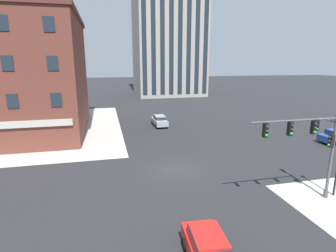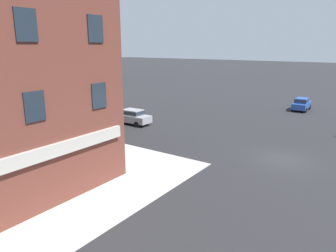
% 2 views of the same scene
% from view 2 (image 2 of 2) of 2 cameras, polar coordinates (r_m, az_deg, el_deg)
% --- Properties ---
extents(ground_plane, '(320.00, 320.00, 0.00)m').
position_cam_2_polar(ground_plane, '(26.14, 19.77, -5.70)').
color(ground_plane, '#262628').
extents(car_main_northbound_near, '(1.97, 4.44, 1.68)m').
position_cam_2_polar(car_main_northbound_near, '(35.47, -6.49, 1.77)').
color(car_main_northbound_near, '#99999E').
rests_on(car_main_northbound_near, ground).
extents(car_main_southbound_far, '(4.44, 1.97, 1.68)m').
position_cam_2_polar(car_main_southbound_far, '(46.64, 22.99, 3.74)').
color(car_main_southbound_far, '#23479E').
rests_on(car_main_southbound_far, ground).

